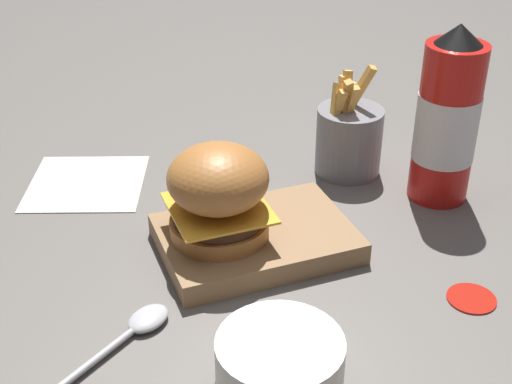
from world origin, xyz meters
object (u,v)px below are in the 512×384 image
object	(u,v)px
burger	(218,192)
spoon	(138,326)
ketchup_bottle	(447,121)
fries_basket	(349,138)
serving_board	(256,239)
side_bowl	(280,360)

from	to	relation	value
burger	spoon	world-z (taller)	burger
ketchup_bottle	fries_basket	distance (m)	0.14
burger	spoon	size ratio (longest dim) A/B	0.82
serving_board	side_bowl	bearing A→B (deg)	74.95
fries_basket	side_bowl	world-z (taller)	fries_basket
serving_board	ketchup_bottle	size ratio (longest dim) A/B	0.95
burger	spoon	bearing A→B (deg)	39.81
side_bowl	burger	bearing A→B (deg)	-93.43
serving_board	side_bowl	distance (m)	0.21
burger	fries_basket	size ratio (longest dim) A/B	0.73
serving_board	ketchup_bottle	distance (m)	0.29
fries_basket	spoon	distance (m)	0.42
burger	spoon	distance (m)	0.17
fries_basket	ketchup_bottle	bearing A→B (deg)	128.27
burger	side_bowl	world-z (taller)	burger
burger	fries_basket	bearing A→B (deg)	-151.00
side_bowl	serving_board	bearing A→B (deg)	-105.05
burger	side_bowl	bearing A→B (deg)	86.57
serving_board	fries_basket	xyz separation A→B (m)	(-0.19, -0.13, 0.04)
serving_board	burger	bearing A→B (deg)	-8.45
spoon	side_bowl	bearing A→B (deg)	-79.68
serving_board	side_bowl	size ratio (longest dim) A/B	1.86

